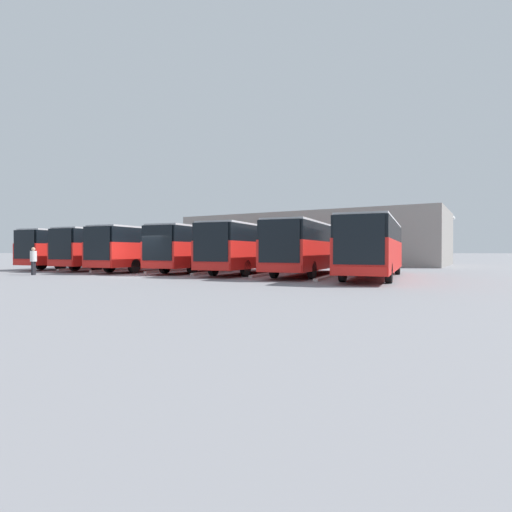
{
  "coord_description": "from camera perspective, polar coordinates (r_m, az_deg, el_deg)",
  "views": [
    {
      "loc": [
        -18.54,
        17.58,
        1.54
      ],
      "look_at": [
        -4.64,
        -6.16,
        1.2
      ],
      "focal_mm": 28.0,
      "sensor_mm": 36.0,
      "label": 1
    }
  ],
  "objects": [
    {
      "name": "ground_plane",
      "position": [
        25.6,
        -16.16,
        -2.76
      ],
      "size": [
        600.0,
        600.0,
        0.0
      ],
      "primitive_type": "plane",
      "color": "gray"
    },
    {
      "name": "bus_0",
      "position": [
        23.92,
        16.49,
        1.37
      ],
      "size": [
        4.16,
        12.59,
        3.27
      ],
      "rotation": [
        0.0,
        0.0,
        0.14
      ],
      "color": "red",
      "rests_on": "ground_plane"
    },
    {
      "name": "curb_divider_0",
      "position": [
        22.83,
        10.15,
        -2.98
      ],
      "size": [
        0.99,
        5.5,
        0.15
      ],
      "primitive_type": "cube",
      "rotation": [
        0.0,
        0.0,
        0.14
      ],
      "color": "#B2B2AD",
      "rests_on": "ground_plane"
    },
    {
      "name": "bus_1",
      "position": [
        26.01,
        7.74,
        1.34
      ],
      "size": [
        4.16,
        12.59,
        3.27
      ],
      "rotation": [
        0.0,
        0.0,
        0.14
      ],
      "color": "red",
      "rests_on": "ground_plane"
    },
    {
      "name": "curb_divider_1",
      "position": [
        25.33,
        1.66,
        -2.6
      ],
      "size": [
        0.99,
        5.5,
        0.15
      ],
      "primitive_type": "cube",
      "rotation": [
        0.0,
        0.0,
        0.14
      ],
      "color": "#B2B2AD",
      "rests_on": "ground_plane"
    },
    {
      "name": "bus_2",
      "position": [
        27.91,
        -0.4,
        1.3
      ],
      "size": [
        4.16,
        12.59,
        3.27
      ],
      "rotation": [
        0.0,
        0.0,
        0.14
      ],
      "color": "red",
      "rests_on": "ground_plane"
    },
    {
      "name": "curb_divider_2",
      "position": [
        27.61,
        -6.16,
        -2.33
      ],
      "size": [
        0.99,
        5.5,
        0.15
      ],
      "primitive_type": "cube",
      "rotation": [
        0.0,
        0.0,
        0.14
      ],
      "color": "#B2B2AD",
      "rests_on": "ground_plane"
    },
    {
      "name": "bus_3",
      "position": [
        30.49,
        -7.09,
        1.25
      ],
      "size": [
        4.16,
        12.59,
        3.27
      ],
      "rotation": [
        0.0,
        0.0,
        0.14
      ],
      "color": "red",
      "rests_on": "ground_plane"
    },
    {
      "name": "curb_divider_3",
      "position": [
        30.5,
        -12.38,
        -2.06
      ],
      "size": [
        0.99,
        5.5,
        0.15
      ],
      "primitive_type": "cube",
      "rotation": [
        0.0,
        0.0,
        0.14
      ],
      "color": "#B2B2AD",
      "rests_on": "ground_plane"
    },
    {
      "name": "bus_4",
      "position": [
        32.49,
        -14.24,
        1.2
      ],
      "size": [
        4.16,
        12.59,
        3.27
      ],
      "rotation": [
        0.0,
        0.0,
        0.14
      ],
      "color": "red",
      "rests_on": "ground_plane"
    },
    {
      "name": "curb_divider_4",
      "position": [
        32.84,
        -19.14,
        -1.88
      ],
      "size": [
        0.99,
        5.5,
        0.15
      ],
      "primitive_type": "cube",
      "rotation": [
        0.0,
        0.0,
        0.14
      ],
      "color": "#B2B2AD",
      "rests_on": "ground_plane"
    },
    {
      "name": "bus_5",
      "position": [
        35.78,
        -18.82,
        1.13
      ],
      "size": [
        4.16,
        12.59,
        3.27
      ],
      "rotation": [
        0.0,
        0.0,
        0.14
      ],
      "color": "red",
      "rests_on": "ground_plane"
    },
    {
      "name": "curb_divider_5",
      "position": [
        36.34,
        -23.21,
        -1.65
      ],
      "size": [
        0.99,
        5.5,
        0.15
      ],
      "primitive_type": "cube",
      "rotation": [
        0.0,
        0.0,
        0.14
      ],
      "color": "#B2B2AD",
      "rests_on": "ground_plane"
    },
    {
      "name": "bus_6",
      "position": [
        39.06,
        -23.03,
        1.08
      ],
      "size": [
        4.16,
        12.59,
        3.27
      ],
      "rotation": [
        0.0,
        0.0,
        0.14
      ],
      "color": "red",
      "rests_on": "ground_plane"
    },
    {
      "name": "pedestrian",
      "position": [
        29.34,
        -29.2,
        -0.51
      ],
      "size": [
        0.56,
        0.56,
        1.78
      ],
      "rotation": [
        0.0,
        0.0,
        2.25
      ],
      "color": "black",
      "rests_on": "ground_plane"
    },
    {
      "name": "station_building",
      "position": [
        49.08,
        8.15,
        2.35
      ],
      "size": [
        29.79,
        16.0,
        5.84
      ],
      "color": "gray",
      "rests_on": "ground_plane"
    }
  ]
}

